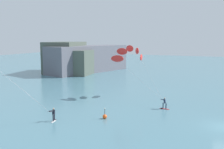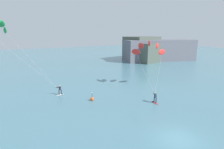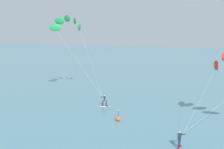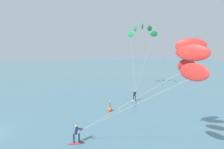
% 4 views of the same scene
% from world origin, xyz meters
% --- Properties ---
extents(kitesurfer_nearshore, '(10.84, 8.61, 12.68)m').
position_xyz_m(kitesurfer_nearshore, '(-13.61, 24.63, 10.99)').
color(kitesurfer_nearshore, white).
rests_on(kitesurfer_nearshore, ground).
extents(marker_buoy, '(0.56, 0.56, 1.38)m').
position_xyz_m(marker_buoy, '(-2.60, 14.04, 0.30)').
color(marker_buoy, '#EA5119').
rests_on(marker_buoy, ground).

